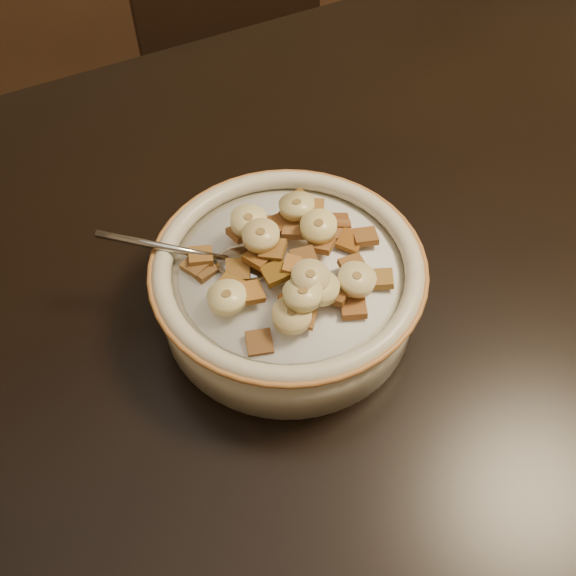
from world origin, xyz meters
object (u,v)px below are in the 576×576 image
cereal_bowl (288,290)px  table (488,233)px  chair (269,101)px  spoon (246,263)px

cereal_bowl → table: bearing=0.3°
table → chair: 0.74m
cereal_bowl → chair: bearing=65.1°
table → chair: bearing=83.5°
table → chair: chair is taller
chair → table: bearing=-92.3°
chair → cereal_bowl: (-0.31, -0.68, 0.34)m
table → cereal_bowl: size_ratio=6.25×
chair → spoon: bearing=-113.5°
table → spoon: spoon is taller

